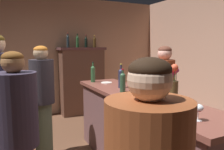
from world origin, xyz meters
The scene contains 18 objects.
wall_back centered at (0.00, 3.02, 1.38)m, with size 6.01×0.12×2.76m, color tan.
bar_counter centered at (0.64, -0.10, 0.52)m, with size 0.64×2.69×1.03m.
display_cabinet centered at (0.84, 2.70, 0.83)m, with size 1.09×0.47×1.59m.
wine_bottle_chardonnay centered at (0.66, 0.39, 1.18)m, with size 0.08×0.08×0.35m.
wine_bottle_pinot centered at (0.54, 0.12, 1.16)m, with size 0.07×0.07×0.30m.
wine_bottle_rose centered at (0.48, 1.04, 1.18)m, with size 0.07×0.07×0.34m.
wine_glass_front centered at (0.53, -1.14, 1.13)m, with size 0.08×0.08×0.14m.
wine_glass_mid centered at (0.63, -0.43, 1.14)m, with size 0.07×0.07×0.15m.
wine_glass_rear centered at (0.62, -0.96, 1.12)m, with size 0.06×0.06×0.13m.
flower_arrangement centered at (0.85, -0.47, 1.23)m, with size 0.16×0.16×0.40m.
cheese_plate centered at (0.65, 0.86, 1.03)m, with size 0.18×0.18×0.01m, color white.
display_bottle_left centered at (0.53, 2.70, 1.73)m, with size 0.06×0.06×0.33m.
display_bottle_midleft centered at (0.75, 2.70, 1.73)m, with size 0.07×0.07×0.31m.
display_bottle_center centered at (0.96, 2.70, 1.71)m, with size 0.06×0.06×0.29m.
display_bottle_midright centered at (1.18, 2.70, 1.72)m, with size 0.07×0.07×0.29m.
patron_tall centered at (-0.78, -0.52, 0.87)m, with size 0.34×0.34×1.58m.
patron_in_grey centered at (-0.36, 0.86, 0.90)m, with size 0.34×0.34×1.63m.
bartender centered at (1.30, 0.23, 0.91)m, with size 0.31×0.31×1.62m.
Camera 1 is at (-0.85, -2.41, 1.62)m, focal length 36.24 mm.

